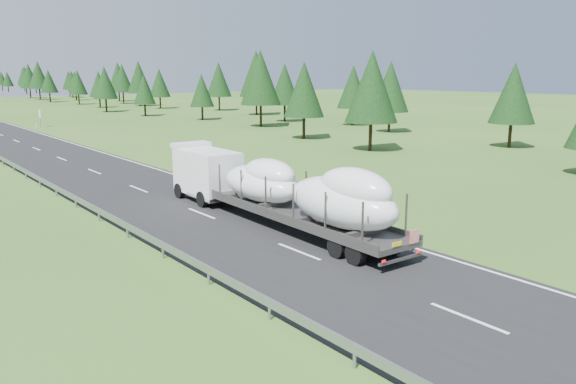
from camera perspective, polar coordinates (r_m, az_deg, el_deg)
ground at (r=20.14m, az=17.81°, el=-12.12°), size 400.00×400.00×0.00m
highway_sign at (r=93.10m, az=-23.90°, el=7.16°), size 0.08×0.90×2.60m
tree_line_right at (r=131.73m, az=-13.55°, el=11.01°), size 26.58×311.24×12.31m
boat_truck at (r=29.95m, az=-1.23°, el=0.53°), size 3.07×19.09×3.92m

